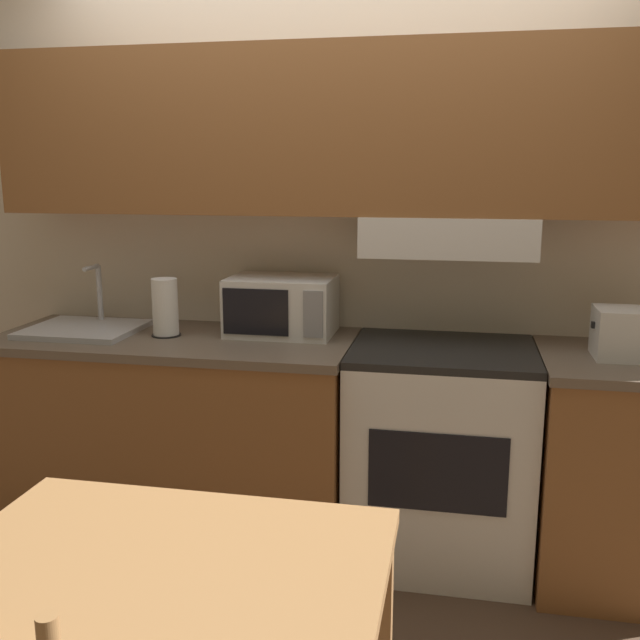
% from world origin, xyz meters
% --- Properties ---
extents(ground_plane, '(16.00, 16.00, 0.00)m').
position_xyz_m(ground_plane, '(0.00, 0.00, 0.00)').
color(ground_plane, '#4C3828').
extents(wall_back, '(5.18, 0.38, 2.55)m').
position_xyz_m(wall_back, '(0.01, -0.07, 1.49)').
color(wall_back, silver).
rests_on(wall_back, ground_plane).
extents(lower_counter_main, '(1.53, 0.67, 0.90)m').
position_xyz_m(lower_counter_main, '(-0.64, -0.32, 0.45)').
color(lower_counter_main, brown).
rests_on(lower_counter_main, ground_plane).
extents(lower_counter_right_stub, '(0.53, 0.67, 0.90)m').
position_xyz_m(lower_counter_right_stub, '(1.13, -0.32, 0.45)').
color(lower_counter_right_stub, brown).
rests_on(lower_counter_right_stub, ground_plane).
extents(stove_range, '(0.73, 0.61, 0.90)m').
position_xyz_m(stove_range, '(0.50, -0.30, 0.45)').
color(stove_range, silver).
rests_on(stove_range, ground_plane).
extents(microwave, '(0.45, 0.32, 0.25)m').
position_xyz_m(microwave, '(-0.19, -0.19, 1.02)').
color(microwave, silver).
rests_on(microwave, lower_counter_main).
extents(toaster, '(0.27, 0.20, 0.19)m').
position_xyz_m(toaster, '(1.18, -0.33, 1.00)').
color(toaster, silver).
rests_on(toaster, lower_counter_right_stub).
extents(sink_basin, '(0.47, 0.41, 0.28)m').
position_xyz_m(sink_basin, '(-1.05, -0.32, 0.92)').
color(sink_basin, '#B7BABF').
rests_on(sink_basin, lower_counter_main).
extents(paper_towel_roll, '(0.12, 0.12, 0.25)m').
position_xyz_m(paper_towel_roll, '(-0.67, -0.32, 1.02)').
color(paper_towel_roll, black).
rests_on(paper_towel_roll, lower_counter_main).
extents(dining_table, '(0.99, 0.74, 0.75)m').
position_xyz_m(dining_table, '(-0.08, -1.78, 0.63)').
color(dining_table, '#9E7042').
rests_on(dining_table, ground_plane).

